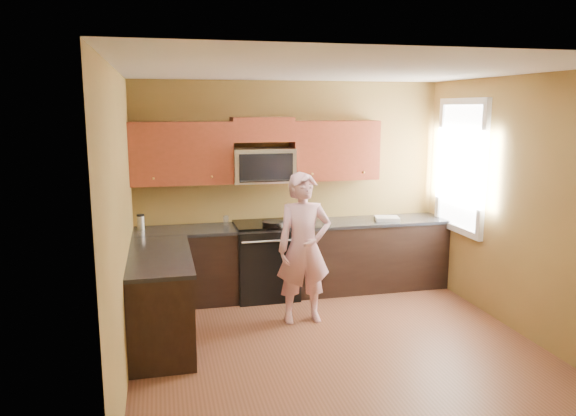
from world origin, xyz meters
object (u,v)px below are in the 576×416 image
object	(u,v)px
microwave	(263,182)
travel_mug	(141,230)
stove	(266,260)
woman	(304,248)
butter_tub	(293,226)
frying_pan	(273,226)

from	to	relation	value
microwave	travel_mug	world-z (taller)	microwave
stove	woman	bearing A→B (deg)	-73.89
butter_tub	frying_pan	bearing A→B (deg)	-165.06
travel_mug	stove	bearing A→B (deg)	-3.38
stove	butter_tub	xyz separation A→B (m)	(0.32, -0.12, 0.45)
frying_pan	butter_tub	size ratio (longest dim) A/B	3.80
woman	butter_tub	size ratio (longest dim) A/B	13.80
woman	butter_tub	world-z (taller)	woman
microwave	woman	world-z (taller)	woman
microwave	woman	xyz separation A→B (m)	(0.26, -1.02, -0.61)
woman	frying_pan	world-z (taller)	woman
frying_pan	woman	bearing A→B (deg)	-79.68
microwave	stove	bearing A→B (deg)	-90.00
microwave	woman	distance (m)	1.21
stove	woman	xyz separation A→B (m)	(0.26, -0.89, 0.36)
stove	frying_pan	size ratio (longest dim) A/B	2.06
woman	butter_tub	distance (m)	0.78
stove	travel_mug	size ratio (longest dim) A/B	4.94
butter_tub	travel_mug	distance (m)	1.83
woman	travel_mug	world-z (taller)	woman
frying_pan	travel_mug	xyz separation A→B (m)	(-1.56, 0.28, -0.03)
stove	frying_pan	distance (m)	0.51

